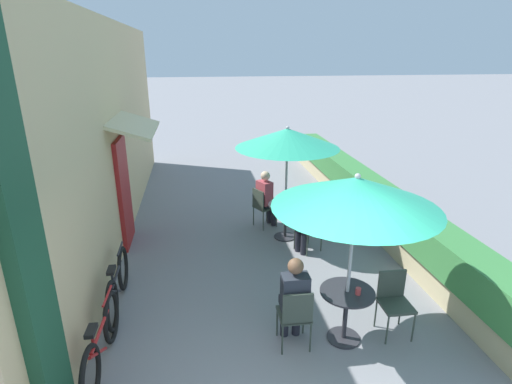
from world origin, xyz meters
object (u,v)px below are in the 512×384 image
(seated_patron_mid_left, at_px, (308,218))
(seated_patron_mid_right, at_px, (266,196))
(cafe_chair_near_right, at_px, (295,314))
(coffee_cup_near, at_px, (358,291))
(patio_table_mid, at_px, (285,215))
(cafe_chair_mid_left, at_px, (312,225))
(patio_umbrella_mid, at_px, (287,138))
(bicycle_leaning, at_px, (102,343))
(cafe_chair_near_left, at_px, (394,298))
(seated_patron_near_right, at_px, (294,297))
(cafe_chair_mid_right, at_px, (262,205))
(patio_table_near, at_px, (346,306))
(patio_umbrella_near, at_px, (356,193))
(coffee_cup_mid, at_px, (280,202))
(bicycle_second, at_px, (118,285))

(seated_patron_mid_left, height_order, seated_patron_mid_right, same)
(cafe_chair_near_right, height_order, coffee_cup_near, cafe_chair_near_right)
(patio_table_mid, relative_size, seated_patron_mid_left, 0.59)
(cafe_chair_mid_left, bearing_deg, patio_umbrella_mid, 6.32)
(patio_umbrella_mid, height_order, bicycle_leaning, patio_umbrella_mid)
(cafe_chair_near_left, height_order, seated_patron_mid_right, seated_patron_mid_right)
(seated_patron_mid_left, bearing_deg, seated_patron_near_right, 134.02)
(seated_patron_mid_left, bearing_deg, cafe_chair_near_left, 165.48)
(seated_patron_mid_left, xyz_separation_m, cafe_chair_mid_right, (-0.65, 1.22, -0.17))
(patio_umbrella_mid, height_order, seated_patron_mid_right, patio_umbrella_mid)
(coffee_cup_near, xyz_separation_m, patio_umbrella_mid, (-0.21, 3.21, 1.29))
(cafe_chair_mid_left, relative_size, seated_patron_mid_right, 0.70)
(patio_table_near, bearing_deg, patio_table_mid, 91.87)
(patio_umbrella_near, bearing_deg, cafe_chair_near_left, 5.48)
(coffee_cup_near, distance_m, seated_patron_mid_right, 3.88)
(cafe_chair_near_left, height_order, bicycle_leaning, cafe_chair_near_left)
(cafe_chair_near_left, relative_size, cafe_chair_mid_left, 1.00)
(patio_table_mid, bearing_deg, coffee_cup_mid, 172.18)
(seated_patron_near_right, xyz_separation_m, seated_patron_mid_left, (0.86, 2.45, 0.00))
(seated_patron_near_right, bearing_deg, patio_umbrella_near, -2.93)
(seated_patron_mid_left, bearing_deg, bicycle_second, 85.29)
(seated_patron_mid_right, bearing_deg, cafe_chair_mid_right, -90.00)
(patio_table_mid, relative_size, patio_umbrella_mid, 0.32)
(seated_patron_mid_right, bearing_deg, coffee_cup_near, -19.36)
(patio_umbrella_near, bearing_deg, cafe_chair_near_right, -174.52)
(coffee_cup_near, bearing_deg, seated_patron_near_right, 170.76)
(cafe_chair_mid_right, bearing_deg, patio_umbrella_near, -19.18)
(coffee_cup_mid, bearing_deg, patio_table_near, -85.91)
(cafe_chair_near_right, distance_m, seated_patron_mid_left, 2.71)
(patio_umbrella_near, bearing_deg, patio_table_near, 180.00)
(coffee_cup_near, xyz_separation_m, bicycle_leaning, (-3.15, 0.04, -0.43))
(patio_table_near, height_order, cafe_chair_mid_left, cafe_chair_mid_left)
(patio_umbrella_mid, relative_size, bicycle_second, 1.34)
(coffee_cup_mid, bearing_deg, seated_patron_mid_left, -58.43)
(seated_patron_mid_left, relative_size, bicycle_leaning, 0.74)
(patio_umbrella_near, distance_m, cafe_chair_mid_left, 2.99)
(cafe_chair_mid_right, relative_size, bicycle_leaning, 0.52)
(seated_patron_near_right, relative_size, cafe_chair_mid_right, 1.44)
(cafe_chair_mid_right, height_order, seated_patron_mid_right, seated_patron_mid_right)
(patio_table_near, height_order, cafe_chair_near_right, cafe_chair_near_right)
(patio_umbrella_mid, height_order, cafe_chair_mid_right, patio_umbrella_mid)
(patio_table_near, bearing_deg, bicycle_second, 158.66)
(bicycle_leaning, height_order, bicycle_second, bicycle_second)
(coffee_cup_near, bearing_deg, patio_umbrella_near, 141.39)
(seated_patron_near_right, xyz_separation_m, bicycle_second, (-2.37, 1.15, -0.32))
(patio_table_near, distance_m, cafe_chair_near_right, 0.69)
(cafe_chair_mid_right, height_order, bicycle_leaning, cafe_chair_mid_right)
(cafe_chair_near_right, height_order, cafe_chair_mid_right, same)
(cafe_chair_near_left, relative_size, coffee_cup_mid, 9.67)
(patio_umbrella_mid, xyz_separation_m, bicycle_second, (-2.96, -1.93, -1.70))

